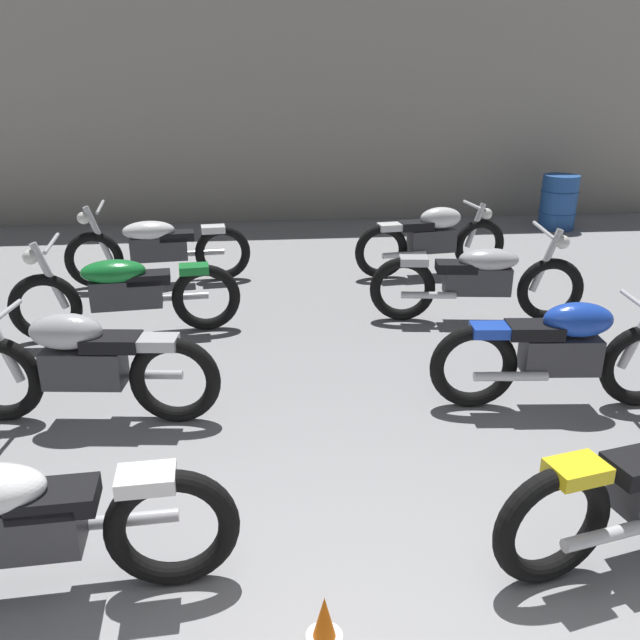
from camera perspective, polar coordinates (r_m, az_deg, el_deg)
back_wall at (r=11.22m, az=-3.25°, el=17.68°), size 13.45×0.24×3.60m
motorcycle_left_row_0 at (r=3.61m, az=-25.35°, el=-15.60°), size 2.17×0.68×0.97m
motorcycle_left_row_1 at (r=5.10m, az=-19.70°, el=-3.59°), size 1.97×0.48×0.88m
motorcycle_left_row_2 at (r=6.62m, az=-16.42°, el=2.39°), size 2.17×0.68×0.97m
motorcycle_left_row_3 at (r=8.15m, az=-13.78°, el=6.13°), size 2.17×0.68×0.97m
motorcycle_right_row_1 at (r=5.33m, az=20.07°, el=-2.55°), size 1.97×0.48×0.88m
motorcycle_right_row_2 at (r=6.91m, az=13.46°, el=3.48°), size 2.17×0.68×0.97m
motorcycle_right_row_3 at (r=8.39m, az=9.65°, el=6.91°), size 1.97×0.56×0.88m
oil_drum at (r=11.35m, az=19.82°, el=9.52°), size 0.59×0.59×0.85m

